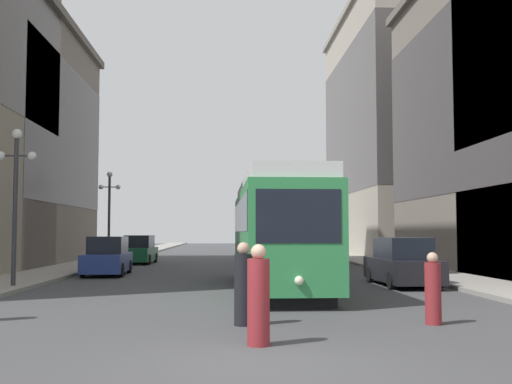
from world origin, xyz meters
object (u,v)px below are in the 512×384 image
Objects in this scene: parked_car_left_mid at (139,250)px; pedestrian_crossing_near at (243,286)px; parked_car_left_near at (108,257)px; pedestrian_on_sidewalk at (433,291)px; parked_car_right_far at (402,263)px; transit_bus at (305,233)px; lamp_post_left_near at (16,182)px; lamp_post_left_far at (109,203)px; streetcar at (275,230)px; pedestrian_crossing_far at (258,298)px.

pedestrian_crossing_near is at bearing -75.67° from parked_car_left_mid.
parked_car_left_mid is 27.19m from pedestrian_crossing_near.
pedestrian_on_sidewalk is (10.16, -16.01, -0.11)m from parked_car_left_near.
pedestrian_crossing_near is (5.98, -15.92, -0.00)m from parked_car_left_near.
transit_bus is at bearing -86.00° from parked_car_right_far.
pedestrian_on_sidewalk is (4.18, -0.09, -0.11)m from pedestrian_crossing_near.
lamp_post_left_near is 17.55m from lamp_post_left_far.
parked_car_left_mid is 2.62× the size of pedestrian_crossing_near.
parked_car_left_near is 18.96m from pedestrian_on_sidewalk.
streetcar reaches higher than parked_car_right_far.
lamp_post_left_near is at bearing -94.43° from parked_car_left_mid.
lamp_post_left_near is (-7.88, 8.63, 2.96)m from pedestrian_crossing_near.
transit_bus is 27.24m from pedestrian_on_sidewalk.
pedestrian_on_sidewalk is 0.27× the size of lamp_post_left_far.
pedestrian_crossing_far is (-1.21, -11.09, -1.26)m from streetcar.
streetcar is 9.45m from lamp_post_left_near.
parked_car_left_mid reaches higher than pedestrian_crossing_near.
parked_car_left_near is 2.94× the size of pedestrian_on_sidewalk.
parked_car_left_mid and parked_car_right_far have the same top height.
lamp_post_left_near reaches higher than parked_car_right_far.
parked_car_left_mid is 2.99× the size of pedestrian_on_sidewalk.
transit_bus is 17.61m from parked_car_right_far.
transit_bus is at bearing 55.36° from lamp_post_left_near.
parked_car_right_far is 0.88× the size of lamp_post_left_near.
pedestrian_on_sidewalk is at bearing -65.34° from lamp_post_left_far.
streetcar is 19.88m from lamp_post_left_far.
lamp_post_left_far reaches higher than pedestrian_crossing_near.
pedestrian_crossing_near is at bearing 55.97° from parked_car_right_far.
pedestrian_crossing_far is at bearing -53.76° from lamp_post_left_near.
lamp_post_left_near is at bearing 179.87° from streetcar.
transit_bus reaches higher than parked_car_left_mid.
lamp_post_left_near is (-9.29, -0.07, 1.70)m from streetcar.
transit_bus reaches higher than parked_car_left_near.
transit_bus is 2.56× the size of parked_car_left_mid.
pedestrian_crossing_near is 1.00× the size of pedestrian_crossing_far.
lamp_post_left_near is at bearing 17.71° from pedestrian_on_sidewalk.
lamp_post_left_near is at bearing 3.22° from parked_car_right_far.
parked_car_left_near is 13.83m from parked_car_right_far.
streetcar is at bearing 0.42° from lamp_post_left_near.
transit_bus is at bearing 4.70° from parked_car_left_mid.
transit_bus reaches higher than pedestrian_crossing_near.
pedestrian_crossing_far is 4.60m from pedestrian_on_sidewalk.
pedestrian_crossing_far is 29.85m from lamp_post_left_far.
lamp_post_left_far is (-12.77, -0.94, 1.97)m from transit_bus.
pedestrian_on_sidewalk is (-2.14, -9.68, -0.11)m from parked_car_right_far.
pedestrian_crossing_far is 1.14× the size of pedestrian_on_sidewalk.
parked_car_left_near is 0.95× the size of parked_car_right_far.
parked_car_left_mid is 20.93m from parked_car_right_far.
parked_car_right_far is 13.46m from pedestrian_crossing_far.
parked_car_left_mid reaches higher than pedestrian_crossing_far.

